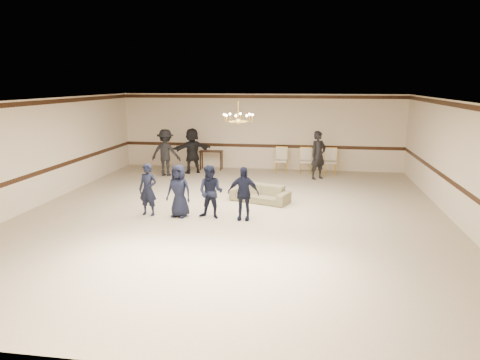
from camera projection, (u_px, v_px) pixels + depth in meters
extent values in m
cube|color=beige|center=(233.00, 215.00, 12.69)|extent=(12.00, 14.00, 0.01)
cube|color=black|center=(232.00, 101.00, 12.00)|extent=(12.00, 14.00, 0.01)
cube|color=beige|center=(260.00, 132.00, 19.10)|extent=(12.00, 0.01, 3.20)
cube|color=beige|center=(138.00, 253.00, 5.59)|extent=(12.00, 0.01, 3.20)
cube|color=beige|center=(33.00, 154.00, 13.25)|extent=(0.01, 14.00, 3.20)
cube|color=beige|center=(463.00, 165.00, 11.44)|extent=(0.01, 14.00, 3.20)
cube|color=#351A10|center=(260.00, 146.00, 19.21)|extent=(12.00, 0.02, 0.14)
cube|color=#351A10|center=(261.00, 97.00, 18.77)|extent=(12.00, 0.02, 0.14)
imported|color=black|center=(148.00, 190.00, 12.51)|extent=(0.58, 0.43, 1.48)
imported|color=black|center=(179.00, 191.00, 12.37)|extent=(0.80, 0.60, 1.48)
imported|color=black|center=(211.00, 192.00, 12.24)|extent=(0.80, 0.67, 1.48)
imported|color=black|center=(243.00, 193.00, 12.10)|extent=(0.87, 0.37, 1.48)
imported|color=#736F4D|center=(260.00, 193.00, 14.01)|extent=(1.98, 1.31, 0.54)
imported|color=black|center=(166.00, 153.00, 17.78)|extent=(1.24, 0.76, 1.86)
imported|color=black|center=(192.00, 151.00, 18.32)|extent=(1.74, 1.42, 1.86)
imported|color=black|center=(318.00, 155.00, 17.17)|extent=(0.81, 0.77, 1.86)
cube|color=black|center=(211.00, 160.00, 19.09)|extent=(0.99, 0.43, 0.83)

